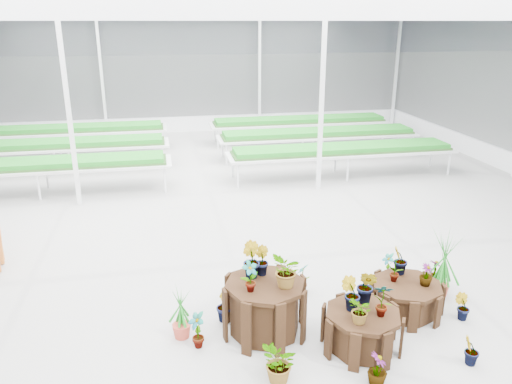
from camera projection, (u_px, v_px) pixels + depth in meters
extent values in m
plane|color=gray|center=(225.00, 270.00, 8.87)|extent=(24.00, 24.00, 0.00)
cylinder|color=black|center=(265.00, 308.00, 6.98)|extent=(1.32, 1.32, 0.79)
cylinder|color=black|center=(361.00, 330.00, 6.68)|extent=(1.26, 1.26, 0.55)
cylinder|color=black|center=(406.00, 298.00, 7.52)|extent=(1.32, 1.32, 0.48)
imported|color=#1A721D|center=(250.00, 260.00, 6.94)|extent=(0.31, 0.35, 0.52)
imported|color=#1A721D|center=(287.00, 271.00, 6.66)|extent=(0.45, 0.49, 0.49)
imported|color=#1A721D|center=(261.00, 260.00, 7.03)|extent=(0.22, 0.26, 0.42)
imported|color=#1A721D|center=(250.00, 277.00, 6.56)|extent=(0.28, 0.24, 0.44)
imported|color=#1A721D|center=(351.00, 294.00, 6.58)|extent=(0.33, 0.32, 0.47)
imported|color=#1A721D|center=(383.00, 299.00, 6.44)|extent=(0.30, 0.25, 0.48)
imported|color=#1A721D|center=(367.00, 287.00, 6.72)|extent=(0.34, 0.36, 0.51)
imported|color=#1A721D|center=(361.00, 311.00, 6.29)|extent=(0.30, 0.34, 0.35)
imported|color=#1A721D|center=(395.00, 268.00, 7.45)|extent=(0.27, 0.22, 0.43)
imported|color=#1A721D|center=(426.00, 275.00, 7.35)|extent=(0.25, 0.25, 0.34)
imported|color=#1A721D|center=(400.00, 260.00, 7.64)|extent=(0.33, 0.32, 0.47)
imported|color=#1A721D|center=(197.00, 330.00, 6.70)|extent=(0.29, 0.33, 0.53)
imported|color=#1A721D|center=(224.00, 304.00, 7.32)|extent=(0.24, 0.29, 0.50)
imported|color=#1A721D|center=(279.00, 364.00, 6.03)|extent=(0.51, 0.55, 0.53)
imported|color=#1A721D|center=(378.00, 370.00, 6.01)|extent=(0.29, 0.29, 0.43)
imported|color=#1A721D|center=(471.00, 351.00, 6.36)|extent=(0.28, 0.26, 0.42)
imported|color=#1A721D|center=(462.00, 307.00, 7.35)|extent=(0.28, 0.29, 0.41)
imported|color=#1A721D|center=(435.00, 274.00, 8.23)|extent=(0.35, 0.35, 0.50)
imported|color=#1A721D|center=(388.00, 266.00, 8.50)|extent=(0.19, 0.26, 0.48)
imported|color=#1A721D|center=(303.00, 277.00, 8.10)|extent=(0.31, 0.32, 0.51)
imported|color=#1A721D|center=(254.00, 287.00, 7.77)|extent=(0.63, 0.63, 0.53)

